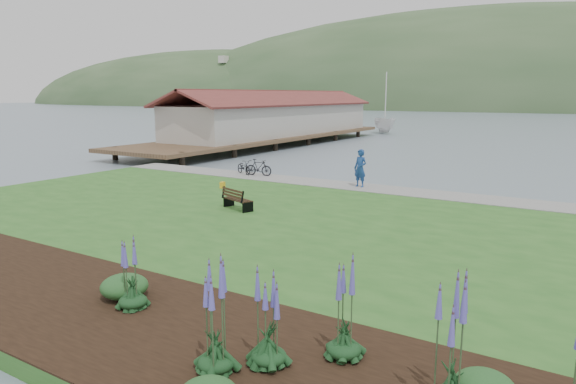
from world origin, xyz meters
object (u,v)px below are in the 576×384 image
park_bench (236,199)px  person (360,165)px  bicycle_a (244,167)px  sailboat (384,133)px

park_bench → person: bearing=93.0°
bicycle_a → sailboat: sailboat is taller
sailboat → park_bench: bearing=-113.1°
park_bench → bicycle_a: size_ratio=0.94×
person → park_bench: bearing=-93.0°
person → sailboat: sailboat is taller
bicycle_a → sailboat: (-6.86, 39.67, -0.83)m
park_bench → bicycle_a: 9.30m
person → sailboat: 42.53m
park_bench → sailboat: sailboat is taller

